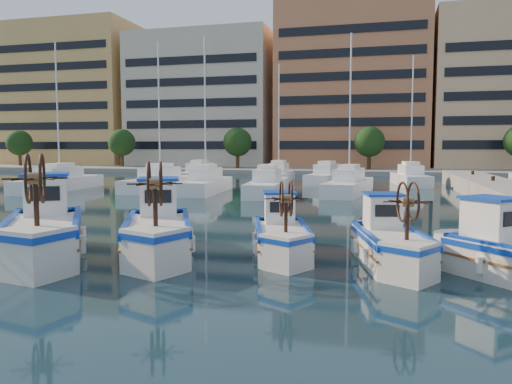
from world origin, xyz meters
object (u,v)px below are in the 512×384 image
fishing_boat_a (44,229)px  fishing_boat_b (158,228)px  fishing_boat_d (390,240)px  fishing_boat_c (281,233)px

fishing_boat_a → fishing_boat_b: 3.40m
fishing_boat_b → fishing_boat_d: 7.00m
fishing_boat_a → fishing_boat_d: 10.29m
fishing_boat_b → fishing_boat_c: (3.72, 0.97, -0.15)m
fishing_boat_c → fishing_boat_d: (3.26, -0.46, 0.02)m
fishing_boat_c → fishing_boat_d: size_ratio=0.97×
fishing_boat_a → fishing_boat_b: fishing_boat_a is taller
fishing_boat_b → fishing_boat_d: (6.98, 0.52, -0.13)m
fishing_boat_a → fishing_boat_d: bearing=-23.4°
fishing_boat_b → fishing_boat_c: 3.85m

